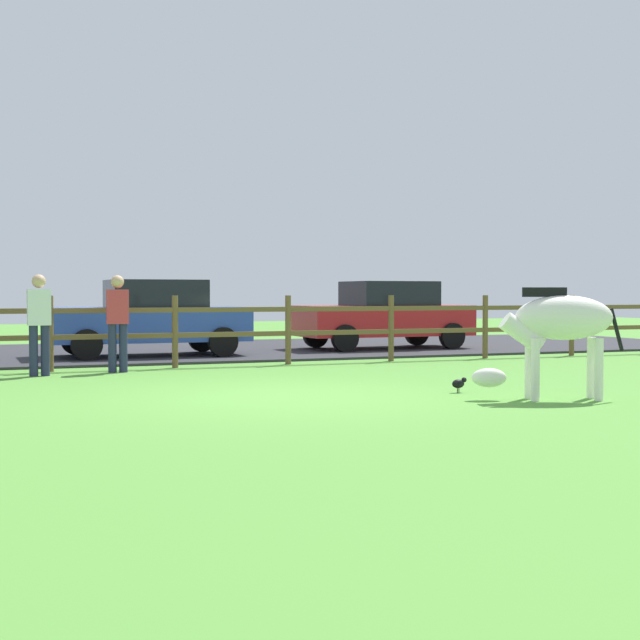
{
  "coord_description": "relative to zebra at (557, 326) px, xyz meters",
  "views": [
    {
      "loc": [
        -3.9,
        -11.09,
        1.34
      ],
      "look_at": [
        0.99,
        1.11,
        0.95
      ],
      "focal_mm": 51.23,
      "sensor_mm": 36.0,
      "label": 1
    }
  ],
  "objects": [
    {
      "name": "parking_asphalt",
      "position": [
        -3.12,
        10.9,
        -0.9
      ],
      "size": [
        28.0,
        7.4,
        0.05
      ],
      "primitive_type": "cube",
      "color": "#2D2D33",
      "rests_on": "ground_plane"
    },
    {
      "name": "parked_car_red",
      "position": [
        2.29,
        9.66,
        -0.08
      ],
      "size": [
        4.02,
        1.91,
        1.56
      ],
      "color": "red",
      "rests_on": "parking_asphalt"
    },
    {
      "name": "paddock_fence",
      "position": [
        -3.36,
        6.6,
        -0.19
      ],
      "size": [
        21.63,
        0.11,
        1.3
      ],
      "color": "brown",
      "rests_on": "ground_plane"
    },
    {
      "name": "visitor_left_of_tree",
      "position": [
        -5.76,
        5.8,
        -0.02
      ],
      "size": [
        0.36,
        0.22,
        1.64
      ],
      "color": "#232847",
      "rests_on": "ground_plane"
    },
    {
      "name": "visitor_right_of_tree",
      "position": [
        -4.47,
        6.01,
        -0.02
      ],
      "size": [
        0.38,
        0.25,
        1.64
      ],
      "color": "#232847",
      "rests_on": "ground_plane"
    },
    {
      "name": "parked_car_blue",
      "position": [
        -3.29,
        9.2,
        -0.08
      ],
      "size": [
        4.0,
        1.88,
        1.56
      ],
      "color": "#2D4CAD",
      "rests_on": "parking_asphalt"
    },
    {
      "name": "crow_on_grass",
      "position": [
        -0.73,
        1.16,
        -0.8
      ],
      "size": [
        0.21,
        0.1,
        0.2
      ],
      "color": "black",
      "rests_on": "ground_plane"
    },
    {
      "name": "zebra",
      "position": [
        0.0,
        0.0,
        0.0
      ],
      "size": [
        1.86,
        0.92,
        1.41
      ],
      "color": "white",
      "rests_on": "ground_plane"
    },
    {
      "name": "ground_plane",
      "position": [
        -3.12,
        1.6,
        -0.93
      ],
      "size": [
        60.0,
        60.0,
        0.0
      ],
      "primitive_type": "plane",
      "color": "#549338"
    }
  ]
}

